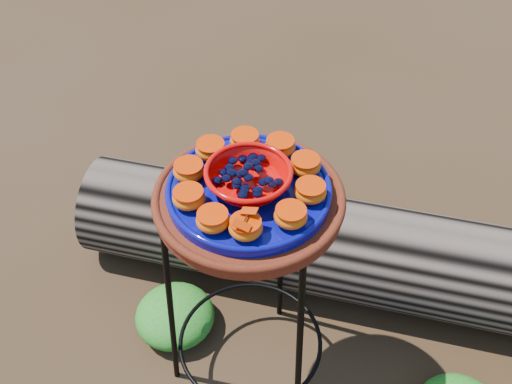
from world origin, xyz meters
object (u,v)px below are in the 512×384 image
at_px(plant_stand, 250,299).
at_px(red_bowl, 249,179).
at_px(cobalt_plate, 249,191).
at_px(driftwood_log, 348,250).
at_px(terracotta_saucer, 249,201).

xyz_separation_m(plant_stand, red_bowl, (0.00, 0.00, 0.43)).
bearing_deg(red_bowl, cobalt_plate, 0.00).
bearing_deg(cobalt_plate, driftwood_log, 71.10).
bearing_deg(cobalt_plate, plant_stand, 0.00).
relative_size(cobalt_plate, red_bowl, 2.00).
height_order(terracotta_saucer, cobalt_plate, cobalt_plate).
bearing_deg(terracotta_saucer, driftwood_log, 71.10).
xyz_separation_m(plant_stand, terracotta_saucer, (0.00, 0.00, 0.37)).
bearing_deg(driftwood_log, plant_stand, -108.90).
relative_size(terracotta_saucer, red_bowl, 2.33).
height_order(cobalt_plate, red_bowl, red_bowl).
xyz_separation_m(cobalt_plate, red_bowl, (0.00, 0.00, 0.04)).
bearing_deg(red_bowl, plant_stand, 0.00).
height_order(red_bowl, driftwood_log, red_bowl).
bearing_deg(terracotta_saucer, cobalt_plate, 0.00).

